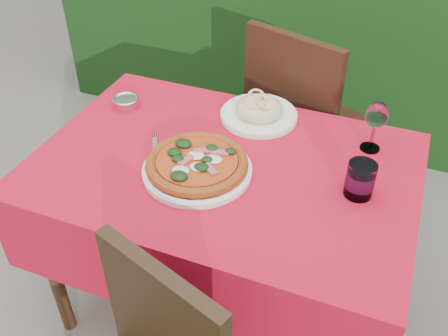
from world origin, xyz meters
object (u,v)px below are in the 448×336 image
at_px(chair_far, 301,117).
at_px(wine_glass, 377,117).
at_px(fork, 155,151).
at_px(steel_ramekin, 126,103).
at_px(pasta_plate, 259,111).
at_px(water_glass, 360,181).
at_px(pizza_plate, 197,165).

bearing_deg(chair_far, wine_glass, 148.69).
relative_size(fork, steel_ramekin, 2.38).
height_order(pasta_plate, wine_glass, wine_glass).
height_order(water_glass, fork, water_glass).
distance_m(fork, steel_ramekin, 0.33).
bearing_deg(pasta_plate, pizza_plate, -101.74).
relative_size(pasta_plate, wine_glass, 1.57).
height_order(pizza_plate, water_glass, water_glass).
bearing_deg(pasta_plate, chair_far, 75.59).
bearing_deg(steel_ramekin, wine_glass, 4.19).
bearing_deg(water_glass, pizza_plate, -170.22).
bearing_deg(water_glass, steel_ramekin, 168.63).
xyz_separation_m(pizza_plate, steel_ramekin, (-0.42, 0.27, -0.01)).
distance_m(pizza_plate, fork, 0.19).
bearing_deg(water_glass, chair_far, 117.18).
bearing_deg(pizza_plate, chair_far, 76.99).
bearing_deg(wine_glass, fork, -156.75).
height_order(fork, steel_ramekin, steel_ramekin).
relative_size(water_glass, steel_ramekin, 1.25).
bearing_deg(pasta_plate, wine_glass, -6.20).
relative_size(chair_far, wine_glass, 5.35).
relative_size(water_glass, wine_glass, 0.62).
bearing_deg(pizza_plate, wine_glass, 34.26).
bearing_deg(pizza_plate, pasta_plate, 78.26).
distance_m(pizza_plate, wine_glass, 0.61).
relative_size(chair_far, fork, 4.51).
bearing_deg(pasta_plate, water_glass, -35.42).
bearing_deg(fork, chair_far, 33.82).
bearing_deg(steel_ramekin, pizza_plate, -32.73).
height_order(pasta_plate, fork, pasta_plate).
distance_m(chair_far, steel_ramekin, 0.78).
height_order(chair_far, wine_glass, chair_far).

